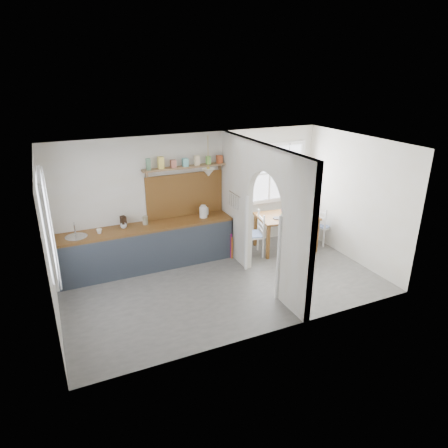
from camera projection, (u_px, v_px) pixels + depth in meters
name	position (u px, v px, depth m)	size (l,w,h in m)	color
floor	(225.00, 285.00, 7.49)	(5.80, 3.20, 0.01)	slate
ceiling	(226.00, 146.00, 6.55)	(5.80, 3.20, 0.01)	silver
walls	(226.00, 220.00, 7.02)	(5.81, 3.21, 2.60)	silver
partition	(259.00, 206.00, 7.28)	(0.12, 3.20, 2.60)	silver
kitchen_window	(46.00, 226.00, 5.79)	(0.10, 1.16, 1.50)	white
nook_window	(270.00, 173.00, 8.92)	(1.76, 0.10, 1.30)	white
counter	(147.00, 246.00, 8.02)	(3.50, 0.60, 0.90)	brown
sink	(76.00, 237.00, 7.34)	(0.40, 0.40, 0.02)	beige
backsplash	(185.00, 195.00, 8.26)	(1.65, 0.03, 0.90)	brown
shelf	(185.00, 165.00, 7.95)	(1.75, 0.20, 0.21)	#8E6E50
pendant_lamp	(208.00, 172.00, 7.84)	(0.26, 0.26, 0.16)	#EDE5CB
utensil_rail	(235.00, 194.00, 7.96)	(0.02, 0.02, 0.50)	beige
dining_table	(286.00, 232.00, 8.86)	(1.27, 0.85, 0.79)	brown
chair_left	(252.00, 234.00, 8.53)	(0.44, 0.44, 0.97)	white
chair_right	(323.00, 225.00, 9.15)	(0.41, 0.41, 0.89)	white
kettle	(203.00, 211.00, 8.25)	(0.22, 0.18, 0.26)	white
mug_a	(99.00, 231.00, 7.46)	(0.10, 0.10, 0.09)	white
mug_b	(124.00, 226.00, 7.71)	(0.12, 0.12, 0.10)	silver
knife_block	(123.00, 221.00, 7.79)	(0.09, 0.13, 0.20)	black
jar	(145.00, 220.00, 7.89)	(0.11, 0.11, 0.17)	gray
towel_magenta	(231.00, 246.00, 8.46)	(0.02, 0.03, 0.55)	#B4106B
towel_orange	(232.00, 248.00, 8.42)	(0.02, 0.03, 0.49)	orange
bowl	(300.00, 214.00, 8.69)	(0.28, 0.28, 0.07)	white
table_cup	(283.00, 216.00, 8.51)	(0.11, 0.11, 0.10)	#4D6D4B
plate	(277.00, 218.00, 8.54)	(0.18, 0.18, 0.02)	black
vase	(285.00, 209.00, 8.83)	(0.16, 0.16, 0.17)	#3C2547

